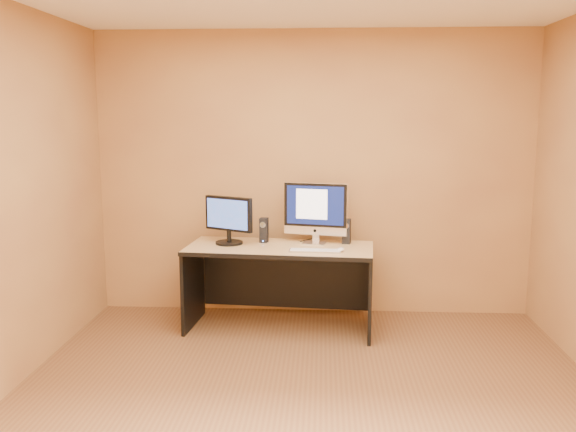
% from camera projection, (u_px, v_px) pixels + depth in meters
% --- Properties ---
extents(floor, '(4.00, 4.00, 0.00)m').
position_uv_depth(floor, '(307.00, 410.00, 3.85)').
color(floor, brown).
rests_on(floor, ground).
extents(walls, '(4.00, 4.00, 2.60)m').
position_uv_depth(walls, '(308.00, 207.00, 3.64)').
color(walls, '#A67B43').
rests_on(walls, ground).
extents(desk, '(1.63, 0.82, 0.73)m').
position_uv_depth(desk, '(280.00, 288.00, 5.26)').
color(desk, tan).
rests_on(desk, ground).
extents(imac, '(0.59, 0.32, 0.54)m').
position_uv_depth(imac, '(315.00, 213.00, 5.28)').
color(imac, silver).
rests_on(imac, desk).
extents(second_monitor, '(0.53, 0.43, 0.41)m').
position_uv_depth(second_monitor, '(229.00, 220.00, 5.27)').
color(second_monitor, black).
rests_on(second_monitor, desk).
extents(speaker_left, '(0.08, 0.08, 0.22)m').
position_uv_depth(speaker_left, '(264.00, 230.00, 5.35)').
color(speaker_left, black).
rests_on(speaker_left, desk).
extents(speaker_right, '(0.08, 0.08, 0.22)m').
position_uv_depth(speaker_right, '(347.00, 231.00, 5.30)').
color(speaker_right, black).
rests_on(speaker_right, desk).
extents(keyboard, '(0.43, 0.13, 0.02)m').
position_uv_depth(keyboard, '(315.00, 251.00, 5.00)').
color(keyboard, '#AFAFB3').
rests_on(keyboard, desk).
extents(mouse, '(0.08, 0.11, 0.04)m').
position_uv_depth(mouse, '(341.00, 250.00, 5.00)').
color(mouse, silver).
rests_on(mouse, desk).
extents(cable_a, '(0.03, 0.22, 0.01)m').
position_uv_depth(cable_a, '(318.00, 240.00, 5.45)').
color(cable_a, black).
rests_on(cable_a, desk).
extents(cable_b, '(0.12, 0.14, 0.01)m').
position_uv_depth(cable_b, '(307.00, 240.00, 5.45)').
color(cable_b, black).
rests_on(cable_b, desk).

